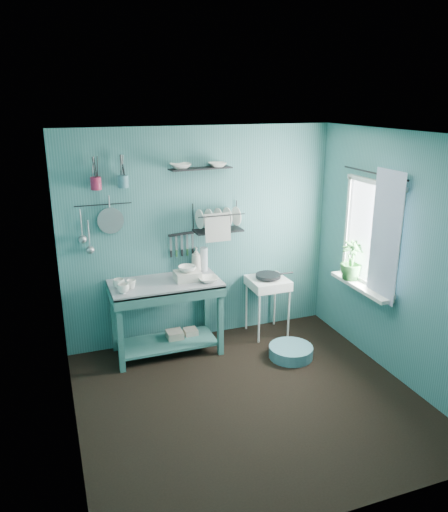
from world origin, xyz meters
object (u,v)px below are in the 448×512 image
object	(u,v)px
soap_bottle	(196,260)
dish_rack	(218,218)
hotplate_stand	(267,306)
utensil_cup_magenta	(96,183)
utensil_cup_teal	(123,181)
mug_right	(119,284)
colander	(111,221)
mug_left	(123,288)
potted_plant	(352,261)
floor_basin	(291,352)
wash_tub	(187,276)
mug_mid	(131,284)
storage_tin_small	(191,337)
water_bottle	(204,259)
work_counter	(166,318)
storage_tin_large	(175,340)
frying_pan	(268,276)

from	to	relation	value
soap_bottle	dish_rack	distance (m)	0.55
hotplate_stand	dish_rack	distance (m)	1.28
utensil_cup_magenta	utensil_cup_teal	world-z (taller)	utensil_cup_teal
mug_right	colander	size ratio (longest dim) A/B	0.44
utensil_cup_magenta	soap_bottle	bearing A→B (deg)	-1.13
soap_bottle	hotplate_stand	xyz separation A→B (m)	(0.85, -0.15, -0.65)
mug_left	utensil_cup_teal	size ratio (longest dim) A/B	0.95
potted_plant	floor_basin	size ratio (longest dim) A/B	0.89
mug_right	wash_tub	world-z (taller)	wash_tub
mug_mid	utensil_cup_teal	bearing A→B (deg)	85.28
floor_basin	mug_left	bearing A→B (deg)	166.13
dish_rack	storage_tin_small	size ratio (longest dim) A/B	2.75
wash_tub	floor_basin	size ratio (longest dim) A/B	0.57
storage_tin_small	wash_tub	bearing A→B (deg)	-116.57
soap_bottle	utensil_cup_magenta	xyz separation A→B (m)	(-1.05, 0.02, 0.94)
wash_tub	water_bottle	xyz separation A→B (m)	(0.27, 0.24, 0.09)
work_counter	mug_mid	xyz separation A→B (m)	(-0.38, -0.06, 0.47)
mug_right	floor_basin	world-z (taller)	mug_right
floor_basin	storage_tin_small	bearing A→B (deg)	145.32
mug_mid	wash_tub	bearing A→B (deg)	3.63
work_counter	storage_tin_large	bearing A→B (deg)	25.13
potted_plant	floor_basin	world-z (taller)	potted_plant
mug_left	utensil_cup_magenta	size ratio (longest dim) A/B	0.95
frying_pan	storage_tin_large	world-z (taller)	frying_pan
utensil_cup_teal	mug_left	bearing A→B (deg)	-107.92
work_counter	mug_mid	bearing A→B (deg)	-172.47
work_counter	dish_rack	bearing A→B (deg)	12.65
hotplate_stand	utensil_cup_magenta	distance (m)	2.48
work_counter	utensil_cup_teal	bearing A→B (deg)	146.80
mug_right	utensil_cup_magenta	xyz separation A→B (m)	(-0.13, 0.22, 1.04)
mug_left	floor_basin	size ratio (longest dim) A/B	0.25
wash_tub	mug_right	bearing A→B (deg)	178.47
utensil_cup_teal	floor_basin	world-z (taller)	utensil_cup_teal
mug_right	utensil_cup_magenta	world-z (taller)	utensil_cup_magenta
storage_tin_large	hotplate_stand	bearing A→B (deg)	-0.02
mug_mid	dish_rack	world-z (taller)	dish_rack
utensil_cup_teal	colander	distance (m)	0.44
work_counter	mug_mid	size ratio (longest dim) A/B	12.09
mug_right	soap_bottle	size ratio (longest dim) A/B	0.41
frying_pan	utensil_cup_magenta	world-z (taller)	utensil_cup_magenta
utensil_cup_teal	storage_tin_large	size ratio (longest dim) A/B	0.59
mug_right	wash_tub	distance (m)	0.75
colander	storage_tin_small	world-z (taller)	colander
utensil_cup_magenta	colander	bearing A→B (deg)	13.48
mug_left	floor_basin	xyz separation A→B (m)	(1.75, -0.43, -0.84)
colander	storage_tin_large	xyz separation A→B (m)	(0.61, -0.20, -1.42)
wash_tub	mug_mid	bearing A→B (deg)	-176.37
wash_tub	hotplate_stand	xyz separation A→B (m)	(1.02, 0.07, -0.55)
wash_tub	potted_plant	xyz separation A→B (m)	(1.76, -0.54, 0.14)
colander	floor_basin	size ratio (longest dim) A/B	0.57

